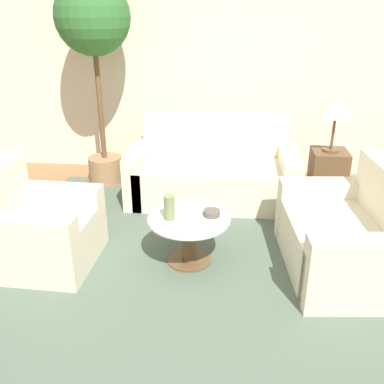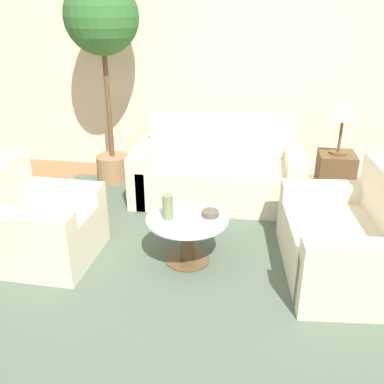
% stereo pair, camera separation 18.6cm
% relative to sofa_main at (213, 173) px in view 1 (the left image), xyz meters
% --- Properties ---
extents(ground_plane, '(14.00, 14.00, 0.00)m').
position_rel_sofa_main_xyz_m(ground_plane, '(-0.16, -2.18, -0.29)').
color(ground_plane, '#8E603D').
extents(wall_back, '(10.00, 0.06, 2.60)m').
position_rel_sofa_main_xyz_m(wall_back, '(-0.16, 0.91, 1.01)').
color(wall_back, beige).
rests_on(wall_back, ground_plane).
extents(rug, '(3.53, 3.62, 0.01)m').
position_rel_sofa_main_xyz_m(rug, '(-0.13, -1.39, -0.29)').
color(rug, '#4C5B4C').
rests_on(rug, ground_plane).
extents(sofa_main, '(1.86, 0.90, 0.91)m').
position_rel_sofa_main_xyz_m(sofa_main, '(0.00, 0.00, 0.00)').
color(sofa_main, beige).
rests_on(sofa_main, ground_plane).
extents(armchair, '(0.85, 0.84, 0.87)m').
position_rel_sofa_main_xyz_m(armchair, '(-1.41, -1.52, -0.00)').
color(armchair, beige).
rests_on(armchair, ground_plane).
extents(loveseat, '(0.97, 1.33, 0.89)m').
position_rel_sofa_main_xyz_m(loveseat, '(1.21, -1.37, -0.00)').
color(loveseat, beige).
rests_on(loveseat, ground_plane).
extents(coffee_table, '(0.70, 0.70, 0.42)m').
position_rel_sofa_main_xyz_m(coffee_table, '(-0.13, -1.39, -0.02)').
color(coffee_table, brown).
rests_on(coffee_table, ground_plane).
extents(side_table, '(0.38, 0.38, 0.60)m').
position_rel_sofa_main_xyz_m(side_table, '(1.27, -0.01, 0.01)').
color(side_table, brown).
rests_on(side_table, ground_plane).
extents(table_lamp, '(0.32, 0.32, 0.60)m').
position_rel_sofa_main_xyz_m(table_lamp, '(1.27, -0.01, 0.78)').
color(table_lamp, brown).
rests_on(table_lamp, side_table).
extents(potted_plant, '(0.83, 0.83, 2.35)m').
position_rel_sofa_main_xyz_m(potted_plant, '(-1.36, 0.31, 1.49)').
color(potted_plant, '#93704C').
rests_on(potted_plant, ground_plane).
extents(vase, '(0.09, 0.09, 0.21)m').
position_rel_sofa_main_xyz_m(vase, '(-0.29, -1.43, 0.24)').
color(vase, '#6B7A4C').
rests_on(vase, coffee_table).
extents(bowl, '(0.14, 0.14, 0.05)m').
position_rel_sofa_main_xyz_m(bowl, '(0.06, -1.33, 0.16)').
color(bowl, brown).
rests_on(bowl, coffee_table).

